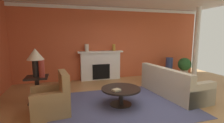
% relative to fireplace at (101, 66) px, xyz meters
% --- Properties ---
extents(ground_plane, '(9.84, 9.84, 0.00)m').
position_rel_fireplace_xyz_m(ground_plane, '(0.51, -2.77, -0.56)').
color(ground_plane, tan).
extents(wall_fireplace, '(8.17, 0.12, 2.93)m').
position_rel_fireplace_xyz_m(wall_fireplace, '(0.51, 0.21, 0.91)').
color(wall_fireplace, '#C65633').
rests_on(wall_fireplace, ground_plane).
extents(crown_moulding, '(8.17, 0.08, 0.12)m').
position_rel_fireplace_xyz_m(crown_moulding, '(0.51, 0.13, 2.29)').
color(crown_moulding, white).
extents(area_rug, '(3.52, 2.58, 0.01)m').
position_rel_fireplace_xyz_m(area_rug, '(-0.05, -2.67, -0.55)').
color(area_rug, '#4C517A').
rests_on(area_rug, ground_plane).
extents(fireplace, '(1.80, 0.35, 1.17)m').
position_rel_fireplace_xyz_m(fireplace, '(0.00, 0.00, 0.00)').
color(fireplace, white).
rests_on(fireplace, ground_plane).
extents(sofa, '(1.10, 2.18, 0.85)m').
position_rel_fireplace_xyz_m(sofa, '(1.67, -2.38, -0.26)').
color(sofa, '#BCB299').
rests_on(sofa, ground_plane).
extents(armchair_near_window, '(0.89, 0.89, 0.95)m').
position_rel_fireplace_xyz_m(armchair_near_window, '(-1.72, -2.69, -0.25)').
color(armchair_near_window, '#9E7A4C').
rests_on(armchair_near_window, ground_plane).
extents(coffee_table, '(1.00, 1.00, 0.45)m').
position_rel_fireplace_xyz_m(coffee_table, '(-0.05, -2.67, -0.22)').
color(coffee_table, black).
rests_on(coffee_table, ground_plane).
extents(side_table, '(0.56, 0.56, 0.70)m').
position_rel_fireplace_xyz_m(side_table, '(-2.13, -1.85, -0.16)').
color(side_table, black).
rests_on(side_table, ground_plane).
extents(table_lamp, '(0.44, 0.44, 0.75)m').
position_rel_fireplace_xyz_m(table_lamp, '(-2.13, -1.85, 0.67)').
color(table_lamp, black).
rests_on(table_lamp, side_table).
extents(vase_mantel_left, '(0.16, 0.16, 0.29)m').
position_rel_fireplace_xyz_m(vase_mantel_left, '(-0.55, -0.05, 0.76)').
color(vase_mantel_left, beige).
rests_on(vase_mantel_left, fireplace).
extents(vase_mantel_right, '(0.12, 0.12, 0.27)m').
position_rel_fireplace_xyz_m(vase_mantel_right, '(0.55, -0.05, 0.75)').
color(vase_mantel_right, '#B7892D').
rests_on(vase_mantel_right, fireplace).
extents(vase_tall_corner, '(0.30, 0.30, 0.84)m').
position_rel_fireplace_xyz_m(vase_tall_corner, '(3.01, -0.30, -0.14)').
color(vase_tall_corner, navy).
rests_on(vase_tall_corner, ground_plane).
extents(vase_on_side_table, '(0.14, 0.14, 0.45)m').
position_rel_fireplace_xyz_m(vase_on_side_table, '(-1.98, -1.97, 0.37)').
color(vase_on_side_table, '#9E3328').
rests_on(vase_on_side_table, side_table).
extents(book_red_cover, '(0.22, 0.21, 0.04)m').
position_rel_fireplace_xyz_m(book_red_cover, '(-0.23, -2.84, -0.09)').
color(book_red_cover, tan).
rests_on(book_red_cover, coffee_table).
extents(potted_plant, '(0.56, 0.56, 0.83)m').
position_rel_fireplace_xyz_m(potted_plant, '(3.61, -0.55, -0.06)').
color(potted_plant, '#BCB29E').
rests_on(potted_plant, ground_plane).
extents(column_white, '(0.20, 0.20, 2.93)m').
position_rel_fireplace_xyz_m(column_white, '(3.88, -0.85, 0.91)').
color(column_white, white).
rests_on(column_white, ground_plane).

